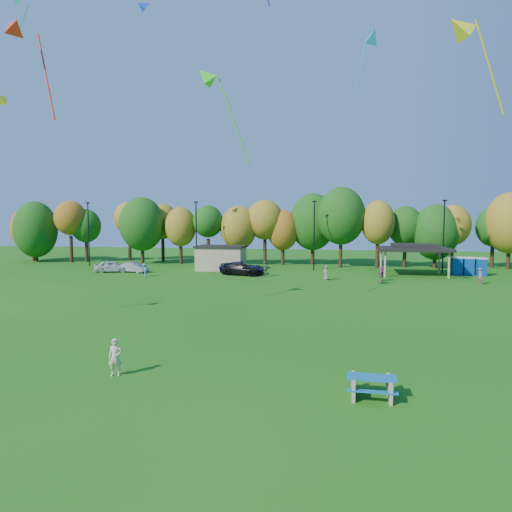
% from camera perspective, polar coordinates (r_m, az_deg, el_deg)
% --- Properties ---
extents(ground, '(160.00, 160.00, 0.00)m').
position_cam_1_polar(ground, '(21.59, -3.86, -13.73)').
color(ground, '#19600F').
rests_on(ground, ground).
extents(tree_line, '(93.57, 10.55, 11.15)m').
position_cam_1_polar(tree_line, '(65.66, 4.88, 3.94)').
color(tree_line, black).
rests_on(tree_line, ground).
extents(lamp_posts, '(64.50, 0.25, 9.09)m').
position_cam_1_polar(lamp_posts, '(59.97, 7.28, 2.87)').
color(lamp_posts, black).
rests_on(lamp_posts, ground).
extents(utility_building, '(6.30, 4.30, 3.25)m').
position_cam_1_polar(utility_building, '(59.99, -4.38, -0.22)').
color(utility_building, tan).
rests_on(utility_building, ground).
extents(pavilion, '(8.20, 6.20, 3.77)m').
position_cam_1_polar(pavilion, '(57.68, 19.10, 0.91)').
color(pavilion, tan).
rests_on(pavilion, ground).
extents(porta_potties, '(3.75, 1.70, 2.18)m').
position_cam_1_polar(porta_potties, '(60.27, 25.05, -1.15)').
color(porta_potties, '#0B4094').
rests_on(porta_potties, ground).
extents(picnic_table, '(1.88, 1.57, 0.81)m').
position_cam_1_polar(picnic_table, '(18.65, 14.21, -15.37)').
color(picnic_table, tan).
rests_on(picnic_table, ground).
extents(kite_flyer, '(0.66, 0.50, 1.64)m').
position_cam_1_polar(kite_flyer, '(21.14, -17.19, -12.01)').
color(kite_flyer, beige).
rests_on(kite_flyer, ground).
extents(car_a, '(4.66, 3.09, 1.47)m').
position_cam_1_polar(car_a, '(60.49, -17.57, -1.25)').
color(car_a, silver).
rests_on(car_a, ground).
extents(car_b, '(4.02, 2.28, 1.25)m').
position_cam_1_polar(car_b, '(59.47, -15.02, -1.39)').
color(car_b, '#9A999E').
rests_on(car_b, ground).
extents(car_c, '(5.83, 3.26, 1.54)m').
position_cam_1_polar(car_c, '(55.72, -1.68, -1.49)').
color(car_c, '#0C154A').
rests_on(car_c, ground).
extents(car_d, '(5.22, 3.14, 1.42)m').
position_cam_1_polar(car_d, '(54.68, -1.80, -1.67)').
color(car_d, black).
rests_on(car_d, ground).
extents(far_person_0, '(0.93, 0.93, 1.63)m').
position_cam_1_polar(far_person_0, '(50.89, 8.75, -2.09)').
color(far_person_0, '#7C845A').
rests_on(far_person_0, ground).
extents(far_person_1, '(0.55, 0.70, 1.70)m').
position_cam_1_polar(far_person_1, '(52.47, 26.22, -2.28)').
color(far_person_1, '#B15376').
rests_on(far_person_1, ground).
extents(far_person_2, '(1.09, 1.15, 1.56)m').
position_cam_1_polar(far_person_2, '(54.89, -13.79, -1.71)').
color(far_person_2, teal).
rests_on(far_person_2, ground).
extents(far_person_3, '(0.76, 1.61, 1.67)m').
position_cam_1_polar(far_person_3, '(51.36, 15.40, -2.12)').
color(far_person_3, '#AE4882').
rests_on(far_person_3, ground).
extents(far_person_4, '(0.69, 0.85, 1.61)m').
position_cam_1_polar(far_person_4, '(60.75, -17.93, -1.17)').
color(far_person_4, '#545CBA').
rests_on(far_person_4, ground).
extents(far_person_5, '(0.92, 1.14, 1.82)m').
position_cam_1_polar(far_person_5, '(53.54, 1.16, -1.60)').
color(far_person_5, '#56794A').
rests_on(far_person_5, ground).
extents(kite_2, '(3.47, 2.63, 6.39)m').
position_cam_1_polar(kite_2, '(34.17, -28.09, 23.81)').
color(kite_2, '#FB2A16').
extents(kite_5, '(4.32, 1.51, 7.38)m').
position_cam_1_polar(kite_5, '(35.69, -6.31, 21.29)').
color(kite_5, '#33CE1B').
extents(kite_6, '(1.59, 1.53, 1.28)m').
position_cam_1_polar(kite_6, '(45.41, -13.62, 28.13)').
color(kite_6, blue).
extents(kite_7, '(1.90, 2.58, 4.43)m').
position_cam_1_polar(kite_7, '(58.26, -27.41, 26.57)').
color(kite_7, '#0BAA8A').
extents(kite_10, '(2.66, 3.75, 6.53)m').
position_cam_1_polar(kite_10, '(49.01, 14.28, 25.07)').
color(kite_10, '#28BEFF').
extents(kite_11, '(3.40, 1.80, 5.54)m').
position_cam_1_polar(kite_11, '(28.56, 24.13, 24.59)').
color(kite_11, yellow).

